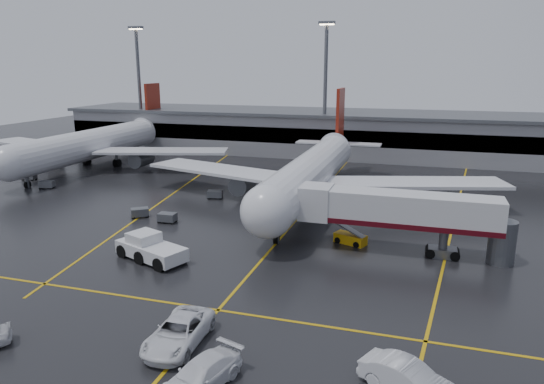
% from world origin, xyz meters
% --- Properties ---
extents(ground, '(220.00, 220.00, 0.00)m').
position_xyz_m(ground, '(0.00, 0.00, 0.00)').
color(ground, black).
rests_on(ground, ground).
extents(apron_line_centre, '(0.25, 90.00, 0.02)m').
position_xyz_m(apron_line_centre, '(0.00, 0.00, 0.01)').
color(apron_line_centre, gold).
rests_on(apron_line_centre, ground).
extents(apron_line_stop, '(60.00, 0.25, 0.02)m').
position_xyz_m(apron_line_stop, '(0.00, -22.00, 0.01)').
color(apron_line_stop, gold).
rests_on(apron_line_stop, ground).
extents(apron_line_left, '(9.99, 69.35, 0.02)m').
position_xyz_m(apron_line_left, '(-20.00, 10.00, 0.01)').
color(apron_line_left, gold).
rests_on(apron_line_left, ground).
extents(apron_line_right, '(7.57, 69.64, 0.02)m').
position_xyz_m(apron_line_right, '(18.00, 10.00, 0.01)').
color(apron_line_right, gold).
rests_on(apron_line_right, ground).
extents(terminal, '(122.00, 19.00, 8.60)m').
position_xyz_m(terminal, '(0.00, 47.93, 4.32)').
color(terminal, gray).
rests_on(terminal, ground).
extents(light_mast_left, '(3.00, 1.20, 25.45)m').
position_xyz_m(light_mast_left, '(-45.00, 42.00, 14.47)').
color(light_mast_left, '#595B60').
rests_on(light_mast_left, ground).
extents(light_mast_mid, '(3.00, 1.20, 25.45)m').
position_xyz_m(light_mast_mid, '(-5.00, 42.00, 14.47)').
color(light_mast_mid, '#595B60').
rests_on(light_mast_mid, ground).
extents(main_airliner, '(48.80, 45.60, 14.10)m').
position_xyz_m(main_airliner, '(0.00, 9.70, 4.21)').
color(main_airliner, silver).
rests_on(main_airliner, ground).
extents(second_airliner, '(48.80, 45.60, 14.10)m').
position_xyz_m(second_airliner, '(-42.00, 21.70, 4.21)').
color(second_airliner, silver).
rests_on(second_airliner, ground).
extents(jet_bridge, '(19.90, 3.40, 6.05)m').
position_xyz_m(jet_bridge, '(11.87, -6.00, 3.93)').
color(jet_bridge, silver).
rests_on(jet_bridge, ground).
extents(pushback_tractor, '(7.68, 5.24, 2.55)m').
position_xyz_m(pushback_tractor, '(-9.96, -14.61, 1.01)').
color(pushback_tractor, silver).
rests_on(pushback_tractor, ground).
extents(belt_loader, '(3.50, 2.47, 2.05)m').
position_xyz_m(belt_loader, '(7.18, -4.87, 0.50)').
color(belt_loader, '#ECA90D').
rests_on(belt_loader, ground).
extents(service_van_a, '(3.09, 6.41, 1.76)m').
position_xyz_m(service_van_a, '(-0.56, -27.03, 0.88)').
color(service_van_a, white).
rests_on(service_van_a, ground).
extents(service_van_b, '(3.82, 5.96, 1.61)m').
position_xyz_m(service_van_b, '(2.69, -30.68, 0.80)').
color(service_van_b, white).
rests_on(service_van_b, ground).
extents(service_van_c, '(5.69, 4.03, 1.78)m').
position_xyz_m(service_van_c, '(13.68, -27.74, 0.89)').
color(service_van_c, silver).
rests_on(service_van_c, ground).
extents(baggage_cart_a, '(2.04, 1.37, 1.12)m').
position_xyz_m(baggage_cart_a, '(-13.94, -4.08, 0.63)').
color(baggage_cart_a, '#595B60').
rests_on(baggage_cart_a, ground).
extents(baggage_cart_b, '(2.38, 2.23, 1.12)m').
position_xyz_m(baggage_cart_b, '(-18.05, -3.21, 0.63)').
color(baggage_cart_b, '#595B60').
rests_on(baggage_cart_b, ground).
extents(baggage_cart_c, '(2.25, 1.73, 1.12)m').
position_xyz_m(baggage_cart_c, '(-12.99, 7.44, 0.63)').
color(baggage_cart_c, '#595B60').
rests_on(baggage_cart_c, ground).
extents(baggage_cart_d, '(2.19, 1.62, 1.12)m').
position_xyz_m(baggage_cart_d, '(-45.64, 9.34, 0.63)').
color(baggage_cart_d, '#595B60').
rests_on(baggage_cart_d, ground).
extents(baggage_cart_e, '(2.31, 1.86, 1.12)m').
position_xyz_m(baggage_cart_e, '(-38.97, 5.51, 0.63)').
color(baggage_cart_e, '#595B60').
rests_on(baggage_cart_e, ground).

